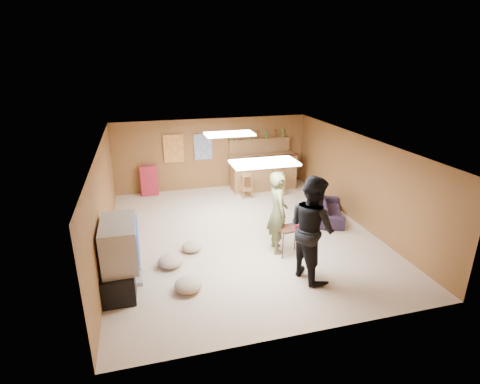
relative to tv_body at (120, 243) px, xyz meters
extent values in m
plane|color=#C7AF98|center=(2.65, 1.50, -0.90)|extent=(7.00, 7.00, 0.00)
cube|color=silver|center=(2.65, 1.50, 1.30)|extent=(6.00, 7.00, 0.02)
cube|color=brown|center=(2.65, 5.00, 0.20)|extent=(6.00, 0.02, 2.20)
cube|color=brown|center=(2.65, -2.00, 0.20)|extent=(6.00, 0.02, 2.20)
cube|color=brown|center=(-0.35, 1.50, 0.20)|extent=(0.02, 7.00, 2.20)
cube|color=brown|center=(5.65, 1.50, 0.20)|extent=(0.02, 7.00, 2.20)
cube|color=black|center=(-0.07, 0.00, -0.65)|extent=(0.55, 1.30, 0.50)
cube|color=#B2B2B7|center=(0.15, 0.00, -0.75)|extent=(0.35, 0.50, 0.08)
cube|color=#B2B2B7|center=(0.00, 0.00, 0.00)|extent=(0.60, 1.10, 0.80)
cube|color=navy|center=(0.31, 0.00, 0.00)|extent=(0.02, 0.95, 0.65)
cube|color=brown|center=(4.15, 4.45, -0.35)|extent=(2.00, 0.60, 1.10)
cube|color=#391B12|center=(4.15, 4.20, 0.20)|extent=(2.10, 0.12, 0.05)
cube|color=brown|center=(4.15, 4.90, 0.60)|extent=(2.00, 0.18, 0.05)
cube|color=brown|center=(4.15, 4.92, 0.30)|extent=(2.00, 0.14, 0.60)
cube|color=#BF3F26|center=(1.45, 4.96, 0.45)|extent=(0.60, 0.03, 0.85)
cube|color=#334C99|center=(2.35, 4.96, 0.45)|extent=(0.55, 0.03, 0.80)
cube|color=#AC1F32|center=(0.65, 4.80, -0.45)|extent=(0.50, 0.26, 0.91)
cube|color=white|center=(2.65, 0.00, 1.27)|extent=(1.20, 0.60, 0.04)
cube|color=white|center=(2.65, 2.70, 1.27)|extent=(1.20, 0.60, 0.04)
imported|color=#535933|center=(3.17, 0.59, -0.01)|extent=(0.47, 0.68, 1.79)
imported|color=black|center=(3.43, -0.53, 0.11)|extent=(0.96, 1.12, 2.02)
imported|color=black|center=(5.10, 1.83, -0.67)|extent=(1.17, 1.68, 0.46)
cube|color=#391B12|center=(3.36, 0.34, -0.59)|extent=(0.52, 0.43, 0.63)
cylinder|color=#A60B1B|center=(3.21, 0.40, -0.22)|extent=(0.09, 0.09, 0.10)
cylinder|color=#A60B1B|center=(3.46, 0.23, -0.22)|extent=(0.10, 0.10, 0.11)
cylinder|color=#163A97|center=(3.51, 0.47, -0.22)|extent=(0.08, 0.08, 0.11)
ellipsoid|color=tan|center=(0.88, 0.51, -0.78)|extent=(0.53, 0.53, 0.23)
ellipsoid|color=tan|center=(1.39, 1.02, -0.80)|extent=(0.56, 0.56, 0.19)
ellipsoid|color=tan|center=(1.12, -0.41, -0.79)|extent=(0.53, 0.53, 0.23)
camera|label=1|loc=(0.53, -6.21, 3.12)|focal=28.00mm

